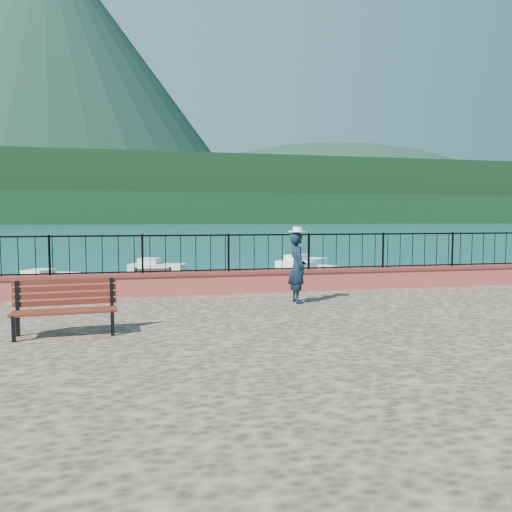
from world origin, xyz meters
name	(u,v)px	position (x,y,z in m)	size (l,w,h in m)	color
ground	(276,382)	(0.00, 0.00, 0.00)	(2000.00, 2000.00, 0.00)	#19596B
parapet	(240,282)	(0.00, 3.70, 1.49)	(28.00, 0.46, 0.58)	#A9493D
railing	(240,253)	(0.00, 3.70, 2.25)	(27.00, 0.05, 0.95)	black
dock	(156,290)	(-2.00, 12.00, 0.15)	(2.00, 16.00, 0.30)	#2D231C
far_forest	(147,209)	(0.00, 300.00, 9.00)	(900.00, 60.00, 18.00)	black
foothills	(146,192)	(0.00, 360.00, 22.00)	(900.00, 120.00, 44.00)	black
volcano	(48,75)	(-120.00, 700.00, 190.00)	(560.00, 560.00, 380.00)	#142D23
companion_hill	(331,221)	(220.00, 560.00, 0.00)	(448.00, 384.00, 180.00)	#142D23
park_bench	(65,319)	(-3.77, -0.40, 1.48)	(1.70, 0.66, 0.93)	black
person	(297,267)	(1.01, 1.88, 2.03)	(0.60, 0.40, 1.65)	black
hat	(298,229)	(1.01, 1.88, 2.91)	(0.44, 0.44, 0.12)	silver
boat_0	(3,303)	(-7.00, 8.45, 0.40)	(4.36, 1.30, 0.80)	silver
boat_1	(334,282)	(5.69, 11.29, 0.40)	(3.67, 1.30, 0.80)	silver
boat_2	(309,268)	(6.59, 17.37, 0.40)	(3.95, 1.30, 0.80)	silver
boat_3	(46,276)	(-7.05, 16.28, 0.40)	(3.67, 1.30, 0.80)	silver
boat_4	(157,264)	(-1.68, 21.43, 0.40)	(3.29, 1.30, 0.80)	silver
boat_5	(302,260)	(7.95, 22.71, 0.40)	(4.21, 1.30, 0.80)	silver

